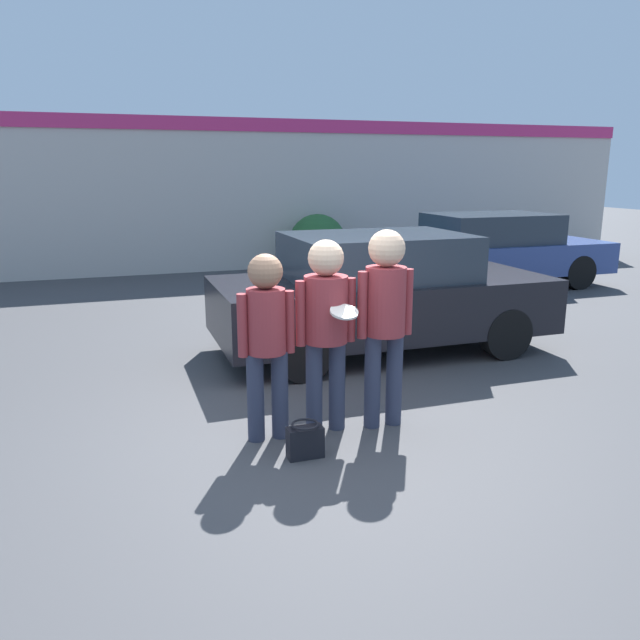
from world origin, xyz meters
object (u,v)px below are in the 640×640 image
(person_middle_with_frisbee, at_px, (326,318))
(parked_car_far, at_px, (492,250))
(person_right, at_px, (385,310))
(handbag, at_px, (305,441))
(shrub, at_px, (318,243))
(person_left, at_px, (266,332))
(parked_car_near, at_px, (381,293))

(person_middle_with_frisbee, distance_m, parked_car_far, 8.01)
(person_right, bearing_deg, handbag, -155.23)
(person_middle_with_frisbee, bearing_deg, parked_car_far, 45.66)
(person_right, bearing_deg, shrub, 75.20)
(parked_car_far, distance_m, handbag, 8.61)
(person_left, xyz_separation_m, handbag, (0.20, -0.47, -0.83))
(person_left, height_order, parked_car_near, person_left)
(parked_car_far, bearing_deg, parked_car_near, -139.04)
(person_left, distance_m, handbag, 0.97)
(person_middle_with_frisbee, distance_m, handbag, 1.09)
(handbag, bearing_deg, parked_car_near, 54.93)
(shrub, bearing_deg, parked_car_far, -46.91)
(shrub, distance_m, handbag, 9.69)
(person_left, relative_size, person_right, 0.91)
(person_right, relative_size, parked_car_far, 0.40)
(person_right, xyz_separation_m, parked_car_far, (5.05, 5.79, -0.37))
(person_left, bearing_deg, parked_car_far, 43.05)
(person_right, height_order, parked_car_near, person_right)
(person_middle_with_frisbee, height_order, parked_car_far, person_middle_with_frisbee)
(person_left, xyz_separation_m, person_right, (1.09, -0.06, 0.13))
(parked_car_far, distance_m, shrub, 4.02)
(person_left, bearing_deg, person_middle_with_frisbee, 0.95)
(person_middle_with_frisbee, height_order, parked_car_near, person_middle_with_frisbee)
(person_left, height_order, person_middle_with_frisbee, person_middle_with_frisbee)
(person_right, relative_size, handbag, 6.01)
(parked_car_far, bearing_deg, handbag, -133.78)
(shrub, bearing_deg, person_right, -104.80)
(person_left, relative_size, parked_car_far, 0.36)
(parked_car_far, xyz_separation_m, shrub, (-2.75, 2.94, -0.08))
(parked_car_near, bearing_deg, person_middle_with_frisbee, -124.82)
(person_left, relative_size, handbag, 5.45)
(shrub, height_order, handbag, shrub)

